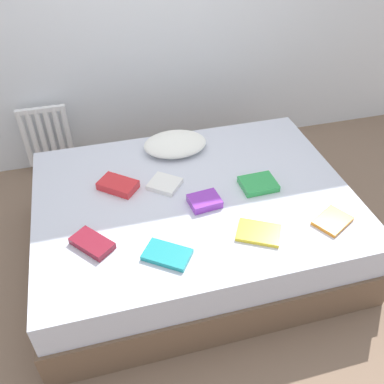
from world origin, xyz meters
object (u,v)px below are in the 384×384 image
textbook_maroon (92,243)px  textbook_green (258,184)px  pillow (174,144)px  textbook_orange (332,221)px  textbook_red (118,185)px  textbook_yellow (259,233)px  textbook_white (165,184)px  textbook_teal (167,255)px  textbook_purple (205,201)px  bed (194,224)px  radiator (47,136)px

textbook_maroon → textbook_green: bearing=63.7°
pillow → textbook_orange: pillow is taller
textbook_red → textbook_yellow: size_ratio=0.99×
textbook_yellow → textbook_red: bearing=168.1°
textbook_green → textbook_white: bearing=163.1°
textbook_teal → textbook_white: 0.60m
textbook_green → textbook_orange: textbook_green is taller
textbook_red → textbook_purple: 0.57m
bed → pillow: (-0.00, 0.51, 0.30)m
textbook_teal → textbook_red: bearing=141.2°
textbook_red → textbook_teal: bearing=-34.6°
textbook_green → textbook_yellow: size_ratio=0.93×
textbook_green → textbook_maroon: textbook_green is taller
radiator → textbook_teal: size_ratio=2.15×
bed → textbook_teal: 0.59m
pillow → textbook_teal: bearing=-105.5°
textbook_maroon → textbook_red: 0.50m
bed → textbook_white: size_ratio=10.81×
textbook_green → textbook_teal: bearing=-149.6°
pillow → textbook_teal: (-0.27, -0.96, -0.04)m
pillow → textbook_orange: size_ratio=2.12×
textbook_purple → textbook_yellow: textbook_purple is taller
radiator → bed: bearing=-52.5°
textbook_purple → textbook_orange: size_ratio=0.87×
bed → pillow: bearing=90.5°
bed → textbook_red: (-0.45, 0.18, 0.28)m
textbook_teal → textbook_yellow: textbook_teal is taller
textbook_maroon → textbook_red: (0.20, 0.46, 0.01)m
textbook_red → textbook_orange: bearing=11.3°
textbook_green → textbook_maroon: (-1.06, -0.25, -0.00)m
textbook_teal → bed: bearing=94.7°
radiator → textbook_red: size_ratio=2.22×
radiator → textbook_white: (0.76, -1.07, 0.17)m
bed → pillow: pillow is taller
textbook_purple → textbook_orange: 0.75m
textbook_green → textbook_red: 0.89m
textbook_green → radiator: bearing=136.1°
bed → textbook_yellow: size_ratio=8.37×
bed → textbook_maroon: size_ratio=8.52×
pillow → textbook_yellow: (0.26, -0.94, -0.04)m
textbook_purple → textbook_red: bearing=143.1°
textbook_teal → textbook_purple: 0.47m
textbook_purple → textbook_yellow: bearing=-61.7°
textbook_red → textbook_yellow: 0.93m
bed → textbook_purple: textbook_purple is taller
textbook_orange → bed: bearing=118.5°
bed → textbook_orange: bearing=-32.3°
textbook_maroon → textbook_purple: size_ratio=1.28×
textbook_maroon → textbook_orange: 1.37m
textbook_maroon → textbook_purple: textbook_purple is taller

